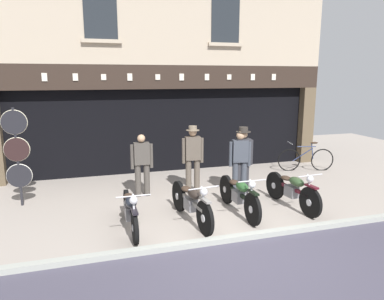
% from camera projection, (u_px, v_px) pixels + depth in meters
% --- Properties ---
extents(ground, '(22.24, 22.00, 0.18)m').
position_uv_depth(ground, '(260.00, 272.00, 5.57)').
color(ground, '#A0958B').
extents(shop_facade, '(10.54, 4.42, 6.12)m').
position_uv_depth(shop_facade, '(157.00, 113.00, 12.72)').
color(shop_facade, black).
rests_on(shop_facade, ground).
extents(motorcycle_left, '(0.62, 1.91, 0.90)m').
position_uv_depth(motorcycle_left, '(130.00, 210.00, 6.95)').
color(motorcycle_left, black).
rests_on(motorcycle_left, ground).
extents(motorcycle_center_left, '(0.62, 2.06, 0.93)m').
position_uv_depth(motorcycle_center_left, '(191.00, 202.00, 7.31)').
color(motorcycle_center_left, black).
rests_on(motorcycle_center_left, ground).
extents(motorcycle_center, '(0.62, 2.04, 0.93)m').
position_uv_depth(motorcycle_center, '(239.00, 194.00, 7.78)').
color(motorcycle_center, black).
rests_on(motorcycle_center, ground).
extents(motorcycle_center_right, '(0.62, 1.98, 0.93)m').
position_uv_depth(motorcycle_center_right, '(292.00, 189.00, 8.13)').
color(motorcycle_center_right, black).
rests_on(motorcycle_center_right, ground).
extents(salesman_left, '(0.56, 0.25, 1.57)m').
position_uv_depth(salesman_left, '(142.00, 162.00, 8.87)').
color(salesman_left, '#47423D').
rests_on(salesman_left, ground).
extents(shopkeeper_center, '(0.56, 0.34, 1.74)m').
position_uv_depth(shopkeeper_center, '(193.00, 156.00, 9.13)').
color(shopkeeper_center, brown).
rests_on(shopkeeper_center, ground).
extents(salesman_right, '(0.56, 0.37, 1.73)m').
position_uv_depth(salesman_right, '(243.00, 157.00, 9.03)').
color(salesman_right, '#2D2D33').
rests_on(salesman_right, ground).
extents(assistant_far_right, '(0.55, 0.29, 1.63)m').
position_uv_depth(assistant_far_right, '(240.00, 160.00, 8.98)').
color(assistant_far_right, '#3D424C').
rests_on(assistant_far_right, ground).
extents(tyre_sign_pole, '(0.57, 0.06, 2.29)m').
position_uv_depth(tyre_sign_pole, '(17.00, 150.00, 8.09)').
color(tyre_sign_pole, '#232328').
rests_on(tyre_sign_pole, ground).
extents(advert_board_near, '(0.78, 0.03, 1.11)m').
position_uv_depth(advert_board_near, '(244.00, 116.00, 11.95)').
color(advert_board_near, silver).
extents(leaning_bicycle, '(1.74, 0.64, 0.95)m').
position_uv_depth(leaning_bicycle, '(306.00, 159.00, 11.39)').
color(leaning_bicycle, black).
rests_on(leaning_bicycle, ground).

